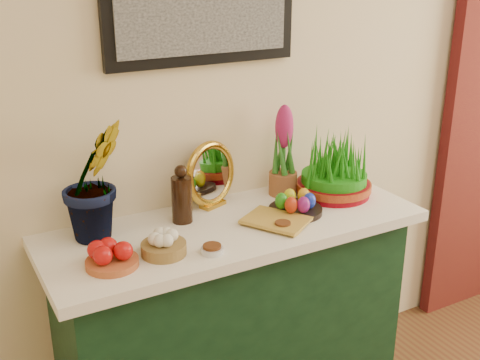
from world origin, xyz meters
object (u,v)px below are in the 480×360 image
object	(u,v)px
mirror	(211,175)
book	(265,229)
hyacinth_green	(93,161)
sideboard	(234,329)
wheatgrass_sabzeh	(334,169)

from	to	relation	value
mirror	book	size ratio (longest dim) A/B	1.18
hyacinth_green	mirror	distance (m)	0.49
hyacinth_green	book	world-z (taller)	hyacinth_green
sideboard	hyacinth_green	world-z (taller)	hyacinth_green
sideboard	book	bearing A→B (deg)	-67.72
sideboard	mirror	bearing A→B (deg)	90.17
sideboard	book	size ratio (longest dim) A/B	5.89
book	wheatgrass_sabzeh	world-z (taller)	wheatgrass_sabzeh
book	sideboard	bearing A→B (deg)	81.40
sideboard	hyacinth_green	bearing A→B (deg)	165.59
mirror	book	xyz separation A→B (m)	(0.06, -0.32, -0.11)
hyacinth_green	wheatgrass_sabzeh	distance (m)	0.96
hyacinth_green	sideboard	bearing A→B (deg)	-28.12
book	hyacinth_green	bearing A→B (deg)	123.06
wheatgrass_sabzeh	sideboard	bearing A→B (deg)	-175.40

